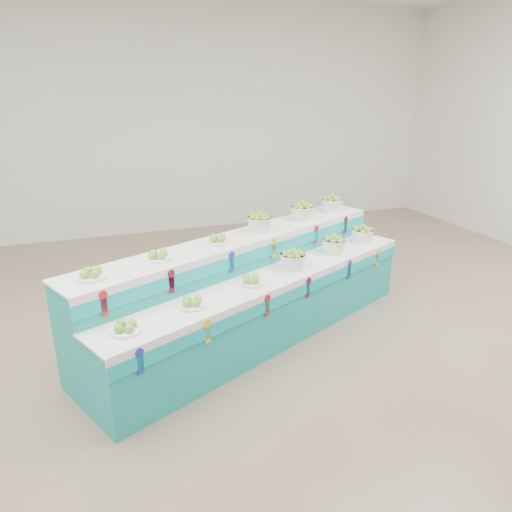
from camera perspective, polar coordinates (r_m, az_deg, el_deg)
name	(u,v)px	position (r m, az deg, el deg)	size (l,w,h in m)	color
ground	(296,366)	(4.52, 4.91, -13.30)	(10.00, 10.00, 0.00)	#756352
back_wall	(179,119)	(8.60, -9.38, 16.27)	(10.00, 10.00, 0.00)	silver
display_stand	(256,288)	(4.85, 0.00, -4.01)	(3.88, 1.00, 1.02)	teal
plate_lower_left	(125,327)	(3.69, -15.79, -8.34)	(0.24, 0.24, 0.10)	white
plate_lower_mid	(192,302)	(3.99, -7.88, -5.57)	(0.24, 0.24, 0.10)	white
plate_lower_right	(251,280)	(4.40, -0.61, -2.91)	(0.24, 0.24, 0.10)	white
basket_lower_left	(293,259)	(4.78, 4.52, -0.41)	(0.27, 0.27, 0.20)	silver
basket_lower_mid	(334,244)	(5.31, 9.55, 1.42)	(0.27, 0.27, 0.20)	silver
basket_lower_right	(363,234)	(5.77, 12.95, 2.65)	(0.27, 0.27, 0.20)	silver
plate_upper_left	(91,273)	(3.97, -19.61, -1.99)	(0.24, 0.24, 0.10)	white
plate_upper_mid	(158,255)	(4.24, -11.98, 0.13)	(0.24, 0.24, 0.10)	white
plate_upper_right	(217,239)	(4.63, -4.76, 2.14)	(0.24, 0.24, 0.10)	white
basket_upper_left	(260,222)	(5.00, 0.45, 4.16)	(0.27, 0.27, 0.20)	silver
basket_upper_mid	(302,211)	(5.51, 5.68, 5.50)	(0.27, 0.27, 0.20)	silver
basket_upper_right	(332,203)	(5.96, 9.29, 6.40)	(0.27, 0.27, 0.20)	silver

